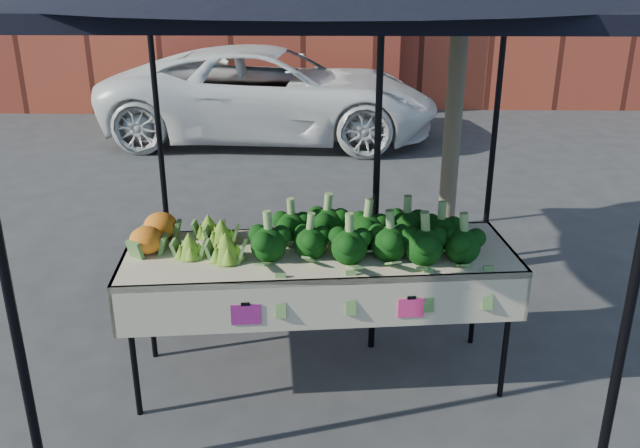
{
  "coord_description": "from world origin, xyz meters",
  "views": [
    {
      "loc": [
        -0.11,
        -3.79,
        2.57
      ],
      "look_at": [
        -0.2,
        0.2,
        1.0
      ],
      "focal_mm": 37.75,
      "sensor_mm": 36.0,
      "label": 1
    }
  ],
  "objects": [
    {
      "name": "ground",
      "position": [
        0.0,
        0.0,
        0.0
      ],
      "size": [
        90.0,
        90.0,
        0.0
      ],
      "primitive_type": "plane",
      "color": "#2F2F31"
    },
    {
      "name": "table",
      "position": [
        -0.2,
        -0.01,
        0.45
      ],
      "size": [
        2.47,
        1.04,
        0.9
      ],
      "color": "beige",
      "rests_on": "ground"
    },
    {
      "name": "canopy",
      "position": [
        -0.19,
        0.44,
        1.37
      ],
      "size": [
        3.16,
        3.16,
        2.74
      ],
      "primitive_type": null,
      "color": "black",
      "rests_on": "ground"
    },
    {
      "name": "broccoli_heap",
      "position": [
        0.08,
        0.02,
        1.05
      ],
      "size": [
        1.4,
        0.6,
        0.3
      ],
      "primitive_type": "ellipsoid",
      "color": "black",
      "rests_on": "table"
    },
    {
      "name": "romanesco_cluster",
      "position": [
        -0.86,
        0.03,
        1.01
      ],
      "size": [
        0.46,
        0.6,
        0.23
      ],
      "primitive_type": "ellipsoid",
      "color": "#82B52F",
      "rests_on": "table"
    },
    {
      "name": "cauliflower_pair",
      "position": [
        -1.23,
        0.06,
        1.0
      ],
      "size": [
        0.26,
        0.46,
        0.21
      ],
      "primitive_type": "ellipsoid",
      "color": "orange",
      "rests_on": "table"
    },
    {
      "name": "street_tree",
      "position": [
        0.85,
        1.58,
        2.05
      ],
      "size": [
        2.08,
        2.08,
        4.09
      ],
      "primitive_type": null,
      "color": "#1E4C14",
      "rests_on": "ground"
    }
  ]
}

